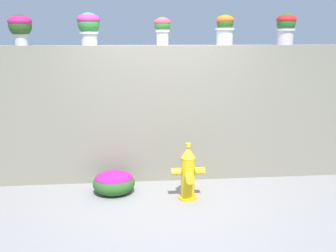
# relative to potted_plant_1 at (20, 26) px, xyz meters

# --- Properties ---
(ground_plane) EXTENTS (24.00, 24.00, 0.00)m
(ground_plane) POSITION_rel_potted_plant_1_xyz_m (1.93, -1.23, -2.26)
(ground_plane) COLOR gray
(stone_wall) EXTENTS (6.38, 0.33, 1.99)m
(stone_wall) POSITION_rel_potted_plant_1_xyz_m (1.93, -0.04, -1.26)
(stone_wall) COLOR gray
(stone_wall) RESTS_ON ground
(potted_plant_1) EXTENTS (0.32, 0.32, 0.42)m
(potted_plant_1) POSITION_rel_potted_plant_1_xyz_m (0.00, 0.00, 0.00)
(potted_plant_1) COLOR silver
(potted_plant_1) RESTS_ON stone_wall
(potted_plant_2) EXTENTS (0.32, 0.32, 0.44)m
(potted_plant_2) POSITION_rel_potted_plant_1_xyz_m (0.93, -0.06, 0.01)
(potted_plant_2) COLOR silver
(potted_plant_2) RESTS_ON stone_wall
(potted_plant_3) EXTENTS (0.24, 0.24, 0.39)m
(potted_plant_3) POSITION_rel_potted_plant_1_xyz_m (1.95, -0.04, -0.02)
(potted_plant_3) COLOR silver
(potted_plant_3) RESTS_ON stone_wall
(potted_plant_4) EXTENTS (0.27, 0.27, 0.43)m
(potted_plant_4) POSITION_rel_potted_plant_1_xyz_m (2.85, -0.06, -0.02)
(potted_plant_4) COLOR silver
(potted_plant_4) RESTS_ON stone_wall
(potted_plant_5) EXTENTS (0.28, 0.28, 0.44)m
(potted_plant_5) POSITION_rel_potted_plant_1_xyz_m (3.74, -0.07, 0.00)
(potted_plant_5) COLOR silver
(potted_plant_5) RESTS_ON stone_wall
(fire_hydrant) EXTENTS (0.45, 0.36, 0.77)m
(fire_hydrant) POSITION_rel_potted_plant_1_xyz_m (2.22, -0.87, -1.91)
(fire_hydrant) COLOR yellow
(fire_hydrant) RESTS_ON ground
(flower_bush_left) EXTENTS (0.58, 0.52, 0.32)m
(flower_bush_left) POSITION_rel_potted_plant_1_xyz_m (1.23, -0.59, -2.09)
(flower_bush_left) COLOR #2C6224
(flower_bush_left) RESTS_ON ground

